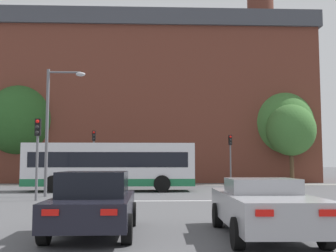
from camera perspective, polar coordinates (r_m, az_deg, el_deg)
The scene contains 16 objects.
stop_line_strip at distance 19.35m, azimuth -0.49°, elevation -10.10°, with size 8.48×0.30×0.01m, color silver.
far_pavement at distance 33.85m, azimuth -1.28°, elevation -7.97°, with size 69.42×2.50×0.01m, color gray.
brick_civic_building at distance 44.25m, azimuth -2.27°, elevation 3.00°, with size 31.04×15.05×22.39m.
car_saloon_left at distance 10.40m, azimuth -9.99°, elevation -10.18°, with size 1.95×4.27×1.49m.
car_roadster_right at distance 10.18m, azimuth 12.76°, elevation -10.57°, with size 2.04×4.85×1.33m.
bus_crossing_lead at distance 26.31m, azimuth -7.84°, elevation -5.35°, with size 10.27×2.65×2.92m.
traffic_light_far_right at distance 33.88m, azimuth 8.45°, elevation -3.39°, with size 0.26×0.31×3.97m.
traffic_light_near_left at distance 20.34m, azimuth -17.27°, elevation -2.44°, with size 0.26×0.31×3.77m.
traffic_light_far_left at distance 33.79m, azimuth -10.04°, elevation -3.02°, with size 0.26×0.31×4.29m.
street_lamp_junction at distance 22.67m, azimuth -15.17°, elevation 1.12°, with size 2.01×0.36×6.62m.
pedestrian_waiting at distance 33.92m, azimuth -7.04°, elevation -6.11°, with size 0.39×0.46×1.82m.
pedestrian_walking_east at distance 33.16m, azimuth -4.78°, elevation -6.24°, with size 0.44×0.44×1.75m.
pedestrian_walking_west at distance 35.15m, azimuth -12.95°, elevation -6.04°, with size 0.45×0.41×1.77m.
tree_by_building at distance 39.85m, azimuth 15.11°, elevation 0.22°, with size 5.78×5.78×8.32m.
tree_kerbside at distance 37.47m, azimuth 16.31°, elevation -0.55°, with size 4.20×4.20×6.76m.
tree_distant at distance 39.51m, azimuth -19.29°, elevation 0.66°, with size 6.08×6.08×8.67m.
Camera 1 is at (-0.61, -2.72, 1.68)m, focal length 45.00 mm.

